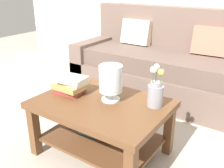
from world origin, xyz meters
TOP-DOWN VIEW (x-y plane):
  - ground_plane at (0.00, 0.00)m, footprint 10.00×10.00m
  - couch at (-0.15, 1.00)m, footprint 2.27×0.90m
  - coffee_table at (-0.10, -0.42)m, footprint 1.02×0.74m
  - book_stack_main at (-0.41, -0.42)m, footprint 0.28×0.21m
  - glass_hurricane_vase at (-0.05, -0.35)m, footprint 0.18×0.18m
  - flower_pitcher at (0.28, -0.25)m, footprint 0.12×0.12m

SIDE VIEW (x-z plane):
  - ground_plane at x=0.00m, z-range 0.00..0.00m
  - coffee_table at x=-0.10m, z-range 0.10..0.58m
  - couch at x=-0.15m, z-range -0.17..0.89m
  - book_stack_main at x=-0.41m, z-range 0.48..0.62m
  - flower_pitcher at x=0.28m, z-range 0.43..0.75m
  - glass_hurricane_vase at x=-0.05m, z-range 0.51..0.79m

